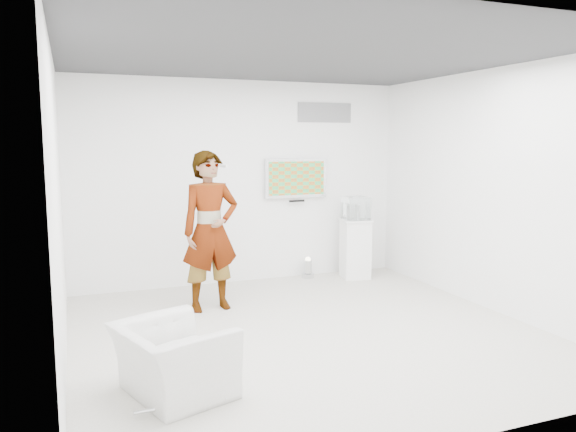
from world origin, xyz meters
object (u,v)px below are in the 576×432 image
Objects in this scene: tv at (296,178)px; armchair at (173,360)px; floor_uplight at (308,268)px; pedestal at (355,249)px; person at (210,231)px.

armchair is (-2.50, -3.47, -1.25)m from tv.
pedestal is at bearing -20.48° from floor_uplight.
armchair is at bearing -117.35° from person.
armchair is at bearing -125.85° from tv.
pedestal is (2.48, 0.81, -0.54)m from person.
person reaches higher than armchair.
person is (-1.63, -1.20, -0.55)m from tv.
floor_uplight is (-0.69, 0.26, -0.30)m from pedestal.
person is at bearing -39.21° from armchair.
person reaches higher than floor_uplight.
floor_uplight is at bearing -39.62° from tv.
pedestal reaches higher than floor_uplight.
tv reaches higher than floor_uplight.
person is 6.48× the size of floor_uplight.
tv is 2.10m from person.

